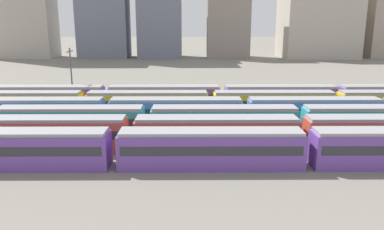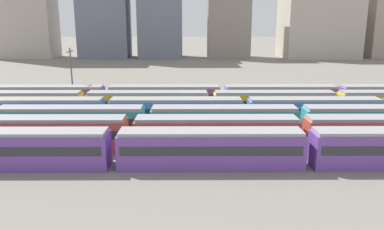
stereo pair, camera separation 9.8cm
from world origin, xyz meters
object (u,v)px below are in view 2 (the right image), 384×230
(train_track_3, at_px, (314,111))
(train_track_5, at_px, (338,97))
(train_track_4, at_px, (274,103))
(catenary_pole_3, at_px, (72,73))
(train_track_2, at_px, (224,121))

(train_track_3, height_order, train_track_5, same)
(train_track_3, bearing_deg, train_track_4, 130.22)
(catenary_pole_3, bearing_deg, train_track_5, -4.11)
(train_track_2, relative_size, catenary_pole_3, 5.81)
(train_track_3, bearing_deg, train_track_2, -157.88)
(train_track_4, xyz_separation_m, train_track_5, (11.61, 5.20, 0.00))
(train_track_3, height_order, train_track_4, same)
(train_track_2, relative_size, train_track_4, 0.60)
(train_track_5, bearing_deg, train_track_3, -124.75)
(train_track_4, xyz_separation_m, catenary_pole_3, (-32.59, 8.38, 3.44))
(train_track_5, bearing_deg, catenary_pole_3, 175.89)
(catenary_pole_3, bearing_deg, train_track_3, -20.16)
(train_track_5, bearing_deg, train_track_2, -142.06)
(train_track_3, relative_size, train_track_4, 1.00)
(train_track_2, xyz_separation_m, catenary_pole_3, (-24.19, 18.78, 3.44))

